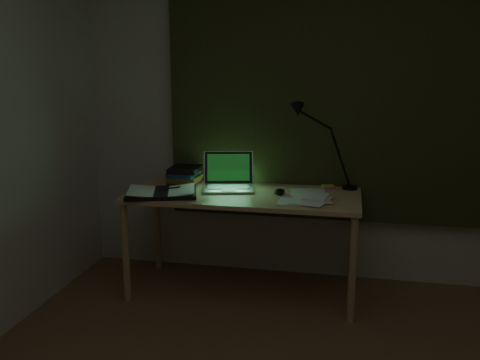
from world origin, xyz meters
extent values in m
cube|color=beige|center=(0.00, 2.00, 1.25)|extent=(3.50, 0.00, 2.50)
cube|color=#2F3118|center=(0.00, 1.96, 1.45)|extent=(2.20, 0.06, 2.00)
ellipsoid|color=black|center=(-0.25, 1.60, 0.72)|extent=(0.08, 0.11, 0.04)
cube|color=yellow|center=(0.06, 1.86, 0.71)|extent=(0.10, 0.10, 0.02)
cube|color=#C84D8C|center=(0.06, 1.84, 0.71)|extent=(0.09, 0.09, 0.02)
camera|label=1|loc=(0.19, -1.81, 1.56)|focal=40.00mm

